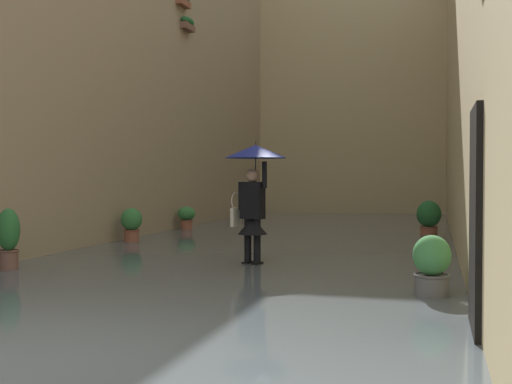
% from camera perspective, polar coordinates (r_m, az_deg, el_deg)
% --- Properties ---
extents(ground_plane, '(60.00, 60.00, 0.00)m').
position_cam_1_polar(ground_plane, '(15.41, 3.27, -4.33)').
color(ground_plane, slate).
extents(flood_water, '(8.17, 27.14, 0.07)m').
position_cam_1_polar(flood_water, '(15.41, 3.27, -4.20)').
color(flood_water, '#515B60').
rests_on(flood_water, ground_plane).
extents(building_facade_left, '(2.04, 25.14, 9.37)m').
position_cam_1_polar(building_facade_left, '(15.35, 20.71, 13.14)').
color(building_facade_left, tan).
rests_on(building_facade_left, ground_plane).
extents(building_facade_far, '(10.97, 1.80, 13.72)m').
position_cam_1_polar(building_facade_far, '(27.18, 8.61, 12.68)').
color(building_facade_far, tan).
rests_on(building_facade_far, ground_plane).
extents(person_wading, '(1.06, 1.06, 2.14)m').
position_cam_1_polar(person_wading, '(10.74, -0.18, 1.24)').
color(person_wading, black).
rests_on(person_wading, ground_plane).
extents(potted_plant_near_right, '(0.35, 0.35, 1.04)m').
position_cam_1_polar(potted_plant_near_right, '(10.85, -21.15, -3.92)').
color(potted_plant_near_right, brown).
rests_on(potted_plant_near_right, ground_plane).
extents(potted_plant_mid_right, '(0.49, 0.49, 0.70)m').
position_cam_1_polar(potted_plant_mid_right, '(17.92, -6.20, -2.21)').
color(potted_plant_mid_right, '#9E563D').
rests_on(potted_plant_mid_right, ground_plane).
extents(potted_plant_far_left, '(0.61, 0.61, 0.92)m').
position_cam_1_polar(potted_plant_far_left, '(16.83, 15.12, -2.15)').
color(potted_plant_far_left, '#9E563D').
rests_on(potted_plant_far_left, ground_plane).
extents(potted_plant_near_left, '(0.46, 0.46, 0.82)m').
position_cam_1_polar(potted_plant_near_left, '(8.22, 15.36, -6.44)').
color(potted_plant_near_left, '#66605B').
rests_on(potted_plant_near_left, ground_plane).
extents(potted_plant_far_right, '(0.48, 0.48, 0.82)m').
position_cam_1_polar(potted_plant_far_right, '(14.75, -11.01, -2.77)').
color(potted_plant_far_right, '#9E563D').
rests_on(potted_plant_far_right, ground_plane).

